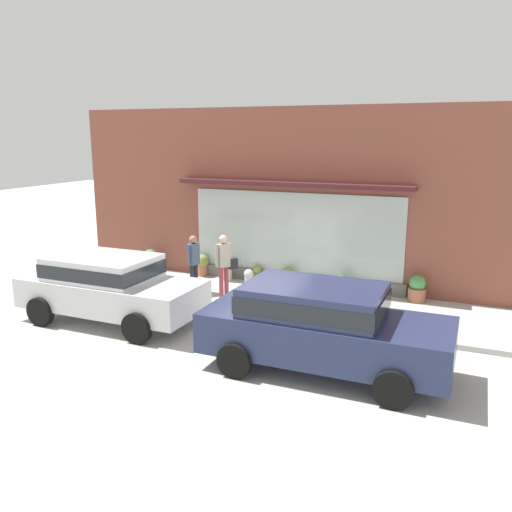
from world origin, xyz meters
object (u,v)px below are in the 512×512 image
at_px(potted_plant_near_hydrant, 227,269).
at_px(pedestrian_with_handbag, 224,261).
at_px(potted_plant_window_left, 257,274).
at_px(potted_plant_low_front, 417,289).
at_px(potted_plant_trailing_edge, 203,264).
at_px(potted_plant_by_entrance, 150,259).
at_px(pedestrian_passerby, 194,259).
at_px(parked_car_navy, 321,323).
at_px(parked_car_silver, 109,284).
at_px(potted_plant_doorstep, 340,284).
at_px(fire_hydrant, 249,286).
at_px(potted_plant_corner_tall, 287,276).

bearing_deg(potted_plant_near_hydrant, pedestrian_with_handbag, -66.45).
xyz_separation_m(potted_plant_window_left, potted_plant_low_front, (4.61, -0.12, 0.09)).
distance_m(potted_plant_trailing_edge, potted_plant_window_left, 1.83).
bearing_deg(potted_plant_by_entrance, pedestrian_with_handbag, -23.97).
bearing_deg(pedestrian_passerby, parked_car_navy, -117.33).
distance_m(pedestrian_with_handbag, parked_car_silver, 3.20).
distance_m(parked_car_navy, potted_plant_near_hydrant, 6.56).
height_order(potted_plant_near_hydrant, potted_plant_doorstep, potted_plant_near_hydrant).
bearing_deg(fire_hydrant, parked_car_navy, -48.36).
relative_size(potted_plant_near_hydrant, potted_plant_low_front, 0.95).
xyz_separation_m(pedestrian_with_handbag, potted_plant_trailing_edge, (-1.59, 1.70, -0.62)).
distance_m(fire_hydrant, pedestrian_with_handbag, 1.00).
height_order(potted_plant_window_left, potted_plant_by_entrance, potted_plant_by_entrance).
xyz_separation_m(fire_hydrant, potted_plant_near_hydrant, (-1.46, 1.73, -0.09)).
height_order(parked_car_navy, potted_plant_doorstep, parked_car_navy).
distance_m(fire_hydrant, parked_car_silver, 3.55).
relative_size(pedestrian_with_handbag, potted_plant_corner_tall, 3.05).
xyz_separation_m(potted_plant_doorstep, potted_plant_corner_tall, (-1.62, 0.23, -0.00)).
bearing_deg(parked_car_silver, potted_plant_corner_tall, 57.05).
distance_m(pedestrian_with_handbag, parked_car_navy, 5.00).
height_order(parked_car_silver, potted_plant_low_front, parked_car_silver).
relative_size(potted_plant_window_left, potted_plant_corner_tall, 0.90).
relative_size(parked_car_silver, potted_plant_trailing_edge, 6.40).
bearing_deg(potted_plant_corner_tall, potted_plant_trailing_edge, 178.35).
bearing_deg(parked_car_silver, parked_car_navy, -6.72).
distance_m(potted_plant_near_hydrant, potted_plant_by_entrance, 2.72).
xyz_separation_m(fire_hydrant, parked_car_silver, (-2.46, -2.51, 0.44)).
relative_size(pedestrian_passerby, potted_plant_near_hydrant, 2.39).
bearing_deg(potted_plant_near_hydrant, pedestrian_passerby, -102.42).
height_order(potted_plant_trailing_edge, potted_plant_corner_tall, potted_plant_trailing_edge).
relative_size(pedestrian_with_handbag, potted_plant_low_front, 2.41).
bearing_deg(parked_car_navy, fire_hydrant, 131.94).
bearing_deg(potted_plant_trailing_edge, potted_plant_low_front, -0.75).
distance_m(fire_hydrant, pedestrian_passerby, 1.86).
bearing_deg(parked_car_silver, pedestrian_passerby, 76.80).
bearing_deg(pedestrian_passerby, pedestrian_with_handbag, -83.84).
distance_m(pedestrian_with_handbag, potted_plant_by_entrance, 3.74).
bearing_deg(parked_car_navy, parked_car_silver, 173.00).
relative_size(fire_hydrant, parked_car_silver, 0.21).
distance_m(potted_plant_by_entrance, potted_plant_corner_tall, 4.60).
xyz_separation_m(pedestrian_passerby, potted_plant_corner_tall, (2.20, 1.56, -0.63)).
relative_size(parked_car_silver, potted_plant_by_entrance, 5.90).
relative_size(potted_plant_trailing_edge, potted_plant_near_hydrant, 1.00).
bearing_deg(pedestrian_with_handbag, potted_plant_near_hydrant, 56.60).
xyz_separation_m(pedestrian_with_handbag, potted_plant_low_front, (4.85, 1.61, -0.66)).
distance_m(potted_plant_near_hydrant, potted_plant_corner_tall, 1.88).
bearing_deg(fire_hydrant, pedestrian_with_handbag, 164.51).
height_order(potted_plant_window_left, potted_plant_corner_tall, potted_plant_corner_tall).
xyz_separation_m(fire_hydrant, parked_car_navy, (2.84, -3.19, 0.47)).
bearing_deg(potted_plant_doorstep, fire_hydrant, -141.79).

